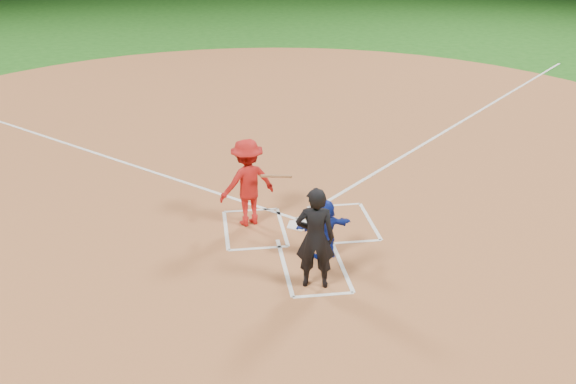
{
  "coord_description": "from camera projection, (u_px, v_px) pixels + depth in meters",
  "views": [
    {
      "loc": [
        -1.98,
        -12.35,
        6.29
      ],
      "look_at": [
        -0.3,
        -0.4,
        1.0
      ],
      "focal_mm": 40.0,
      "sensor_mm": 36.0,
      "label": 1
    }
  ],
  "objects": [
    {
      "name": "umpire",
      "position": [
        315.0,
        238.0,
        11.36
      ],
      "size": [
        0.78,
        0.58,
        1.93
      ],
      "primitive_type": "imported",
      "rotation": [
        0.0,
        0.0,
        2.96
      ],
      "color": "black",
      "rests_on": "home_plate_dirt"
    },
    {
      "name": "chalk_markings",
      "position": [
        271.0,
        145.0,
        18.77
      ],
      "size": [
        28.35,
        17.32,
        0.01
      ],
      "color": "white",
      "rests_on": "home_plate_dirt"
    },
    {
      "name": "batter_at_plate",
      "position": [
        248.0,
        183.0,
        13.7
      ],
      "size": [
        1.69,
        1.09,
        1.93
      ],
      "color": "#B21613",
      "rests_on": "home_plate_dirt"
    },
    {
      "name": "ground",
      "position": [
        299.0,
        226.0,
        13.98
      ],
      "size": [
        120.0,
        120.0,
        0.0
      ],
      "primitive_type": "plane",
      "color": "#1B5515",
      "rests_on": "ground"
    },
    {
      "name": "catcher",
      "position": [
        325.0,
        229.0,
        12.48
      ],
      "size": [
        1.17,
        0.53,
        1.22
      ],
      "primitive_type": "imported",
      "rotation": [
        0.0,
        0.0,
        3.3
      ],
      "color": "#122797",
      "rests_on": "home_plate_dirt"
    },
    {
      "name": "home_plate",
      "position": [
        299.0,
        225.0,
        13.97
      ],
      "size": [
        0.6,
        0.6,
        0.02
      ],
      "primitive_type": "cylinder",
      "rotation": [
        0.0,
        0.0,
        3.14
      ],
      "color": "white",
      "rests_on": "home_plate_dirt"
    },
    {
      "name": "home_plate_dirt",
      "position": [
        268.0,
        138.0,
        19.42
      ],
      "size": [
        28.0,
        28.0,
        0.01
      ],
      "primitive_type": "cylinder",
      "color": "#9C5A33",
      "rests_on": "ground"
    }
  ]
}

